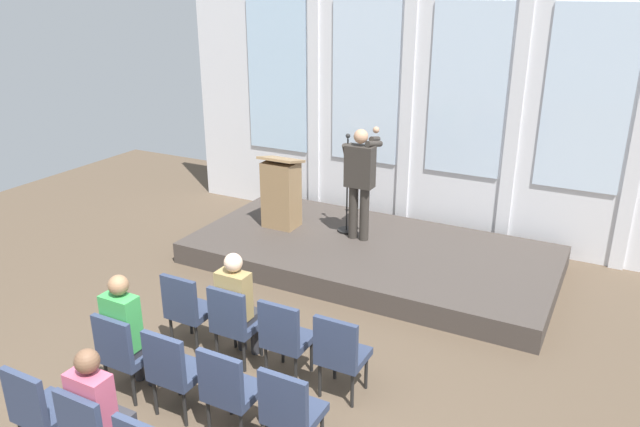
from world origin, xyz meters
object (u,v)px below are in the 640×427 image
Objects in this scene: speaker at (360,176)px; chair_r0_c1 at (234,320)px; chair_r0_c2 at (285,335)px; mic_stand at (347,211)px; chair_r0_c3 at (340,351)px; chair_r0_c0 at (187,307)px; lectern at (281,193)px; audience_r2_c1 at (98,407)px; audience_r1_c0 at (127,328)px; chair_r1_c1 at (173,368)px; chair_r1_c2 at (229,387)px; chair_r1_c3 at (290,409)px; audience_r0_c1 at (237,301)px; chair_r2_c0 at (39,407)px; chair_r1_c0 at (123,350)px.

speaker is 1.79× the size of chair_r0_c1.
chair_r0_c1 is 1.00× the size of chair_r0_c2.
chair_r0_c3 is at bearing -65.65° from mic_stand.
chair_r0_c2 is at bearing 0.00° from chair_r0_c0.
lectern reaches higher than audience_r2_c1.
speaker is 1.45× the size of lectern.
audience_r1_c0 reaches higher than chair_r1_c1.
chair_r1_c3 is at bearing 0.00° from chair_r1_c2.
chair_r0_c0 is 1.61m from chair_r1_c2.
speaker is 1.79× the size of chair_r1_c3.
audience_r0_c1 is (1.24, -2.98, -0.15)m from lectern.
lectern reaches higher than chair_r1_c1.
chair_r0_c2 is 2.34m from chair_r2_c0.
chair_r0_c0 and chair_r1_c0 have the same top height.
mic_stand is 3.36m from chair_r0_c0.
chair_r0_c0 is 1.00× the size of chair_r2_c0.
speaker is 0.72m from mic_stand.
chair_r1_c1 is at bearing 56.91° from chair_r2_c0.
chair_r2_c0 is at bearing -90.00° from chair_r1_c0.
chair_r0_c3 is 2.74m from chair_r2_c0.
chair_r1_c2 is at bearing -81.91° from speaker.
chair_r0_c1 is at bearing 71.95° from chair_r2_c0.
chair_r1_c0 is at bearing -99.40° from speaker.
chair_r0_c0 is 1.00× the size of chair_r1_c1.
chair_r1_c1 is 1.00× the size of chair_r2_c0.
audience_r1_c0 is at bearing -99.58° from speaker.
mic_stand is at bearing 85.60° from chair_r2_c0.
audience_r1_c0 reaches higher than chair_r1_c0.
chair_r2_c0 is at bearing -90.00° from chair_r0_c0.
mic_stand is 4.34m from chair_r1_c0.
speaker is 1.32× the size of audience_r2_c1.
chair_r1_c0 is 1.00× the size of chair_r2_c0.
audience_r1_c0 is at bearing 172.81° from chair_r1_c1.
audience_r1_c0 is (0.00, 0.08, 0.21)m from chair_r1_c0.
speaker reaches higher than chair_r1_c1.
audience_r0_c1 reaches higher than chair_r0_c1.
mic_stand is at bearing 114.35° from chair_r0_c3.
audience_r0_c1 is at bearing 121.02° from chair_r1_c2.
speaker is 4.17m from audience_r1_c0.
chair_r0_c0 is 1.96m from chair_r2_c0.
audience_r2_c1 reaches higher than chair_r1_c2.
chair_r1_c1 is 1.17m from chair_r2_c0.
speaker reaches higher than chair_r1_c0.
chair_r0_c2 and chair_r1_c0 have the same top height.
chair_r0_c2 is 0.98m from chair_r1_c2.
chair_r0_c3 is at bearing 0.00° from chair_r0_c0.
speaker is 1.79× the size of chair_r0_c3.
chair_r0_c1 is 1.28m from chair_r0_c3.
chair_r1_c3 is (1.92, -0.08, -0.21)m from audience_r1_c0.
audience_r1_c0 reaches higher than audience_r0_c1.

